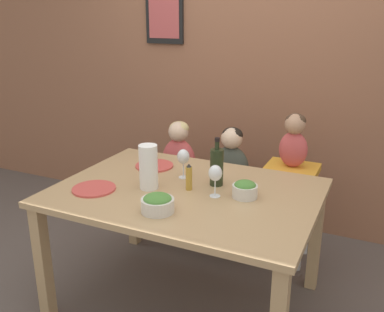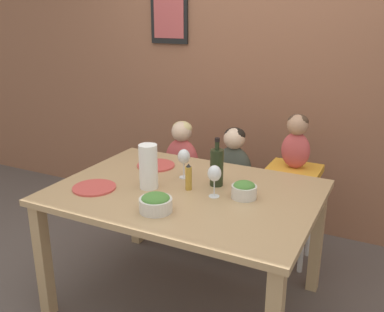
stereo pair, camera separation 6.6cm
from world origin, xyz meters
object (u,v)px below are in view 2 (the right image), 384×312
Objects in this scene: chair_far_center at (233,201)px; person_child_left at (182,152)px; chair_right_highchair at (292,189)px; wine_glass_near at (214,174)px; salad_bowl_large at (156,203)px; chair_far_left at (182,191)px; dinner_plate_front_left at (94,188)px; salad_bowl_small at (244,190)px; person_baby_right at (297,138)px; wine_bottle at (217,166)px; wine_glass_far at (184,157)px; paper_towel_roll at (148,167)px; dinner_plate_back_left at (156,165)px; person_child_center at (234,161)px.

person_child_left is at bearing 179.86° from chair_far_center.
person_child_left is (-0.87, 0.00, 0.14)m from chair_right_highchair.
salad_bowl_large is (-0.19, -0.30, -0.09)m from wine_glass_near.
chair_right_highchair reaches higher than chair_far_left.
dinner_plate_front_left is at bearing -133.29° from chair_right_highchair.
chair_right_highchair is at bearing 81.60° from salad_bowl_small.
person_baby_right is at bearing 90.00° from chair_right_highchair.
wine_bottle is 2.06× the size of salad_bowl_small.
chair_far_left is at bearing 111.47° from salad_bowl_large.
wine_glass_far is (-0.54, -0.59, -0.04)m from person_baby_right.
wine_bottle is 0.23m from wine_glass_far.
wine_glass_near is at bearing -108.42° from person_baby_right.
person_baby_right is 1.36m from dinner_plate_front_left.
chair_far_center is 0.94m from wine_glass_near.
person_child_left reaches higher than chair_right_highchair.
salad_bowl_large is 0.50m from salad_bowl_small.
chair_right_highchair is (0.44, -0.00, 0.18)m from chair_far_center.
paper_towel_roll is at bearing -74.79° from chair_far_left.
wine_glass_near is (-0.26, -0.77, -0.04)m from person_baby_right.
salad_bowl_large reaches higher than chair_right_highchair.
paper_towel_roll reaches higher than dinner_plate_front_left.
chair_far_left is 1.03m from person_baby_right.
paper_towel_roll is at bearing -64.80° from dinner_plate_back_left.
person_child_left is 0.85m from wine_bottle.
chair_right_highchair is at bearing -0.00° from chair_far_left.
wine_glass_near reaches higher than salad_bowl_large.
paper_towel_roll is at bearing -172.28° from wine_glass_near.
salad_bowl_large is (0.09, -0.48, -0.09)m from wine_glass_far.
person_child_left reaches higher than wine_glass_far.
salad_bowl_small is at bearing -98.38° from person_baby_right.
chair_far_center is at bearing 103.23° from wine_glass_near.
dinner_plate_front_left is at bearing -150.62° from paper_towel_roll.
salad_bowl_small is (0.34, 0.36, 0.00)m from salad_bowl_large.
person_baby_right is 0.73m from salad_bowl_small.
paper_towel_roll is at bearing 29.38° from dinner_plate_front_left.
person_child_center reaches higher than wine_glass_far.
wine_bottle is 0.52m from dinner_plate_back_left.
dinner_plate_front_left is at bearing 168.71° from salad_bowl_large.
chair_far_left and chair_far_center have the same top height.
person_child_center is at bearing 115.10° from salad_bowl_small.
salad_bowl_large is (0.42, -1.07, 0.42)m from chair_far_left.
chair_far_left is 1.21× the size of person_baby_right.
dinner_plate_front_left is (-0.61, -0.37, -0.11)m from wine_bottle.
person_child_center is (0.43, 0.00, 0.00)m from person_child_left.
chair_far_center is 0.91× the size of person_child_left.
wine_glass_near is at bearing -51.49° from chair_far_left.
paper_towel_roll is at bearing -114.33° from wine_glass_far.
person_child_left is 1.89× the size of paper_towel_roll.
person_baby_right reaches higher than chair_far_center.
dinner_plate_back_left reaches higher than chair_far_center.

